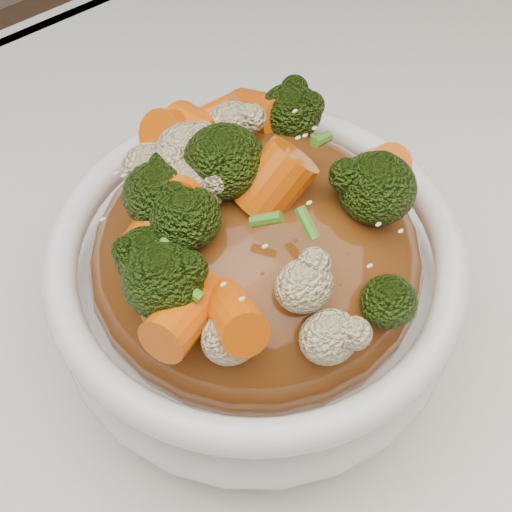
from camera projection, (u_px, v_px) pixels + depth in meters
tablecloth at (237, 427)px, 0.48m from camera, size 1.20×0.80×0.04m
bowl at (256, 291)px, 0.46m from camera, size 0.23×0.23×0.09m
sauce_base at (256, 259)px, 0.43m from camera, size 0.19×0.19×0.10m
carrots at (256, 178)px, 0.38m from camera, size 0.19×0.19×0.05m
broccoli at (256, 180)px, 0.38m from camera, size 0.19×0.19×0.05m
cauliflower at (256, 183)px, 0.38m from camera, size 0.19×0.19×0.04m
scallions at (256, 177)px, 0.38m from camera, size 0.14×0.14×0.02m
sesame_seeds at (256, 177)px, 0.38m from camera, size 0.17×0.17×0.01m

